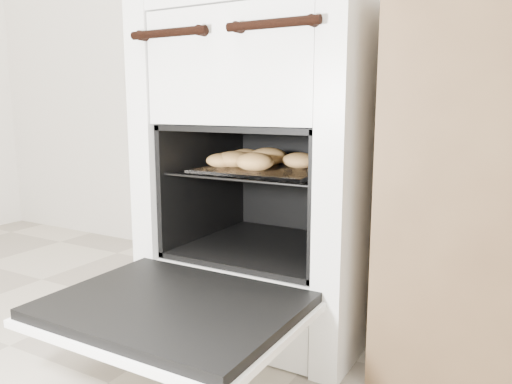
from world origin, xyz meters
The scene contains 5 objects.
stove centered at (0.15, 1.19, 0.41)m, with size 0.55×0.61×0.84m.
oven_door centered at (0.15, 0.73, 0.18)m, with size 0.50×0.39×0.03m.
oven_rack centered at (0.15, 1.13, 0.41)m, with size 0.40×0.39×0.01m.
foil_sheet centered at (0.15, 1.11, 0.42)m, with size 0.31×0.28×0.01m, color white.
baked_rolls centered at (0.12, 1.13, 0.44)m, with size 0.29×0.28×0.05m.
Camera 1 is at (0.75, 0.01, 0.58)m, focal length 35.00 mm.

